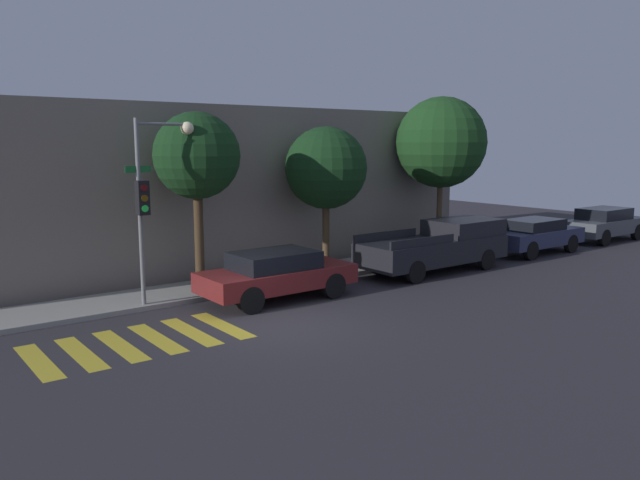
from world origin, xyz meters
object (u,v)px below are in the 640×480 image
(sedan_far_end, at_px, (605,223))
(tree_midblock, at_px, (326,168))
(tree_near_corner, at_px, (197,157))
(traffic_light_pole, at_px, (152,185))
(tree_far_end, at_px, (441,143))
(sedan_near_corner, at_px, (277,274))
(sedan_middle, at_px, (535,235))
(pickup_truck, at_px, (439,245))

(sedan_far_end, bearing_deg, tree_midblock, 171.25)
(tree_near_corner, bearing_deg, tree_midblock, 0.00)
(traffic_light_pole, xyz_separation_m, tree_far_end, (12.38, 0.97, 1.11))
(sedan_near_corner, relative_size, tree_near_corner, 0.84)
(traffic_light_pole, xyz_separation_m, sedan_near_corner, (3.08, -1.27, -2.60))
(sedan_near_corner, relative_size, sedan_middle, 1.00)
(traffic_light_pole, height_order, sedan_far_end, traffic_light_pole)
(sedan_near_corner, relative_size, pickup_truck, 0.78)
(sedan_near_corner, distance_m, sedan_far_end, 18.04)
(tree_midblock, bearing_deg, tree_near_corner, -180.00)
(pickup_truck, distance_m, sedan_far_end, 11.19)
(traffic_light_pole, relative_size, sedan_near_corner, 1.14)
(traffic_light_pole, xyz_separation_m, tree_midblock, (6.61, 0.97, 0.24))
(sedan_middle, height_order, tree_midblock, tree_midblock)
(tree_near_corner, relative_size, tree_far_end, 0.86)
(traffic_light_pole, height_order, pickup_truck, traffic_light_pole)
(sedan_near_corner, xyz_separation_m, sedan_middle, (12.57, 0.00, 0.00))
(sedan_middle, xyz_separation_m, tree_midblock, (-9.04, 2.23, 2.84))
(traffic_light_pole, height_order, tree_far_end, tree_far_end)
(sedan_far_end, relative_size, tree_far_end, 0.74)
(sedan_far_end, bearing_deg, sedan_middle, 180.00)
(sedan_middle, bearing_deg, tree_far_end, 145.63)
(traffic_light_pole, height_order, tree_near_corner, tree_near_corner)
(tree_far_end, bearing_deg, sedan_near_corner, -166.50)
(sedan_middle, height_order, tree_far_end, tree_far_end)
(tree_far_end, bearing_deg, traffic_light_pole, -175.54)
(pickup_truck, distance_m, tree_near_corner, 9.02)
(sedan_far_end, bearing_deg, tree_near_corner, 173.41)
(sedan_middle, bearing_deg, sedan_far_end, -0.00)
(sedan_middle, bearing_deg, sedan_near_corner, 180.00)
(tree_midblock, height_order, tree_far_end, tree_far_end)
(pickup_truck, bearing_deg, traffic_light_pole, 172.73)
(tree_far_end, bearing_deg, tree_midblock, 180.00)
(tree_midblock, bearing_deg, sedan_far_end, -8.75)
(sedan_middle, distance_m, tree_midblock, 9.73)
(traffic_light_pole, relative_size, tree_near_corner, 0.95)
(sedan_middle, bearing_deg, tree_midblock, 166.11)
(traffic_light_pole, bearing_deg, tree_midblock, 8.31)
(sedan_far_end, bearing_deg, traffic_light_pole, 176.56)
(traffic_light_pole, xyz_separation_m, sedan_middle, (15.65, -1.27, -2.60))
(pickup_truck, relative_size, tree_midblock, 1.15)
(traffic_light_pole, bearing_deg, sedan_near_corner, -22.38)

